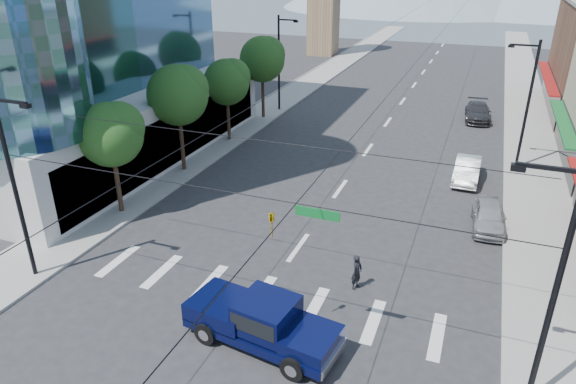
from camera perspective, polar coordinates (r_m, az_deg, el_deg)
name	(u,v)px	position (r m, az deg, el deg)	size (l,w,h in m)	color
ground	(250,315)	(22.52, -4.26, -13.51)	(160.00, 160.00, 0.00)	#28282B
sidewalk_left	(302,87)	(60.88, 1.56, 11.60)	(4.00, 120.00, 0.15)	gray
sidewalk_right	(526,107)	(57.69, 24.89, 8.59)	(4.00, 120.00, 0.15)	gray
tree_near	(113,132)	(30.34, -18.86, 6.29)	(3.65, 3.64, 6.71)	black
tree_midnear	(180,93)	(35.59, -11.92, 10.70)	(4.09, 4.09, 7.52)	black
tree_midfar	(228,81)	(41.61, -6.63, 12.20)	(3.65, 3.64, 6.71)	black
tree_far	(264,58)	(47.68, -2.69, 14.67)	(4.09, 4.09, 7.52)	black
signal_rig	(239,231)	(19.13, -5.44, -4.39)	(21.80, 0.20, 9.00)	black
lamp_pole_nw	(280,60)	(50.27, -0.88, 14.46)	(2.00, 0.25, 9.00)	black
lamp_pole_ne	(527,101)	(39.00, 24.98, 9.15)	(2.00, 0.25, 9.00)	black
pickup_truck	(261,321)	(20.47, -2.98, -14.07)	(6.47, 3.09, 2.11)	#070B35
pedestrian	(357,272)	(23.80, 7.65, -8.81)	(0.62, 0.41, 1.71)	black
parked_car_near	(489,216)	(30.75, 21.41, -2.49)	(1.73, 4.29, 1.46)	#ACACB1
parked_car_mid	(467,170)	(36.78, 19.28, 2.34)	(1.61, 4.61, 1.52)	white
parked_car_far	(478,112)	(51.23, 20.33, 8.35)	(2.17, 5.35, 1.55)	#323134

